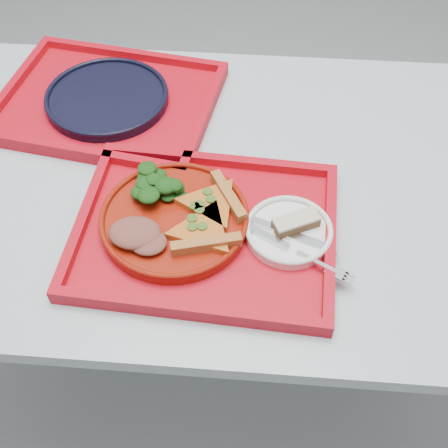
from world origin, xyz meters
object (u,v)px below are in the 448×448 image
at_px(dinner_plate, 175,220).
at_px(dessert_bar, 296,222).
at_px(tray_main, 205,232).
at_px(tray_far, 108,104).
at_px(navy_plate, 107,99).

xyz_separation_m(dinner_plate, dessert_bar, (0.21, -0.00, 0.02)).
height_order(tray_main, tray_far, same).
bearing_deg(tray_far, dinner_plate, -50.62).
xyz_separation_m(tray_far, navy_plate, (0.00, 0.00, 0.01)).
xyz_separation_m(tray_far, dessert_bar, (0.40, -0.32, 0.03)).
bearing_deg(navy_plate, tray_far, 0.00).
bearing_deg(dessert_bar, navy_plate, 114.70).
relative_size(tray_far, navy_plate, 1.73).
distance_m(tray_far, dessert_bar, 0.52).
bearing_deg(tray_far, navy_plate, 0.00).
xyz_separation_m(navy_plate, dessert_bar, (0.40, -0.32, 0.02)).
bearing_deg(dinner_plate, tray_far, 120.31).
distance_m(tray_main, dessert_bar, 0.16).
distance_m(tray_far, dinner_plate, 0.37).
bearing_deg(dessert_bar, tray_far, 114.70).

